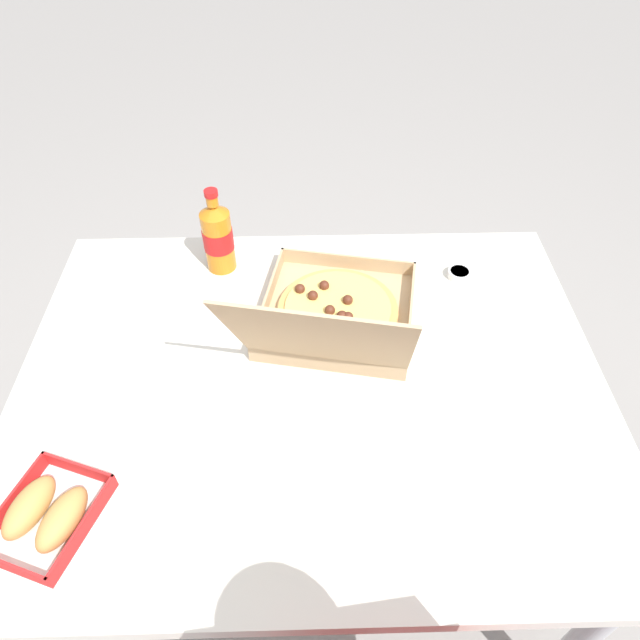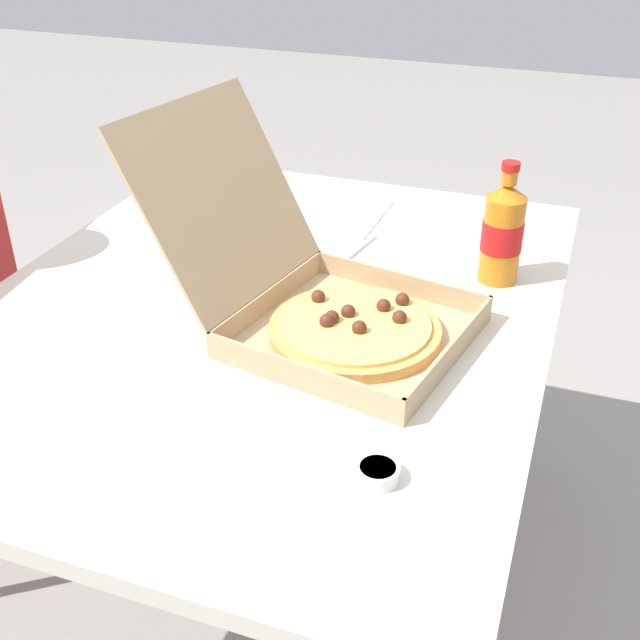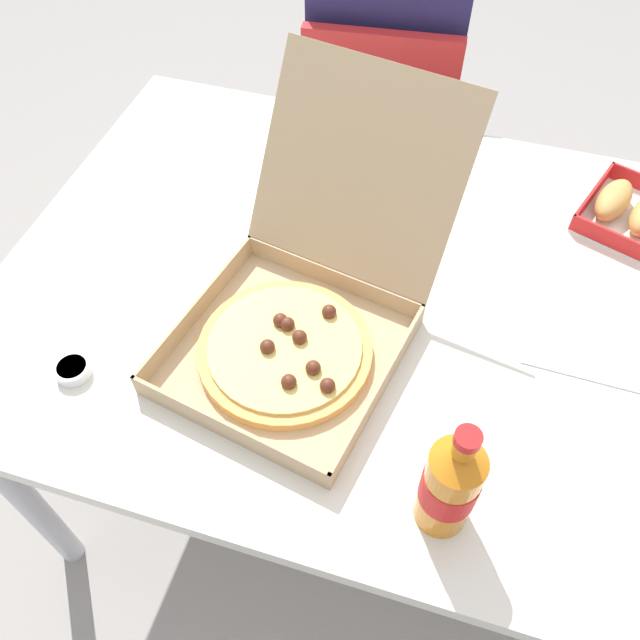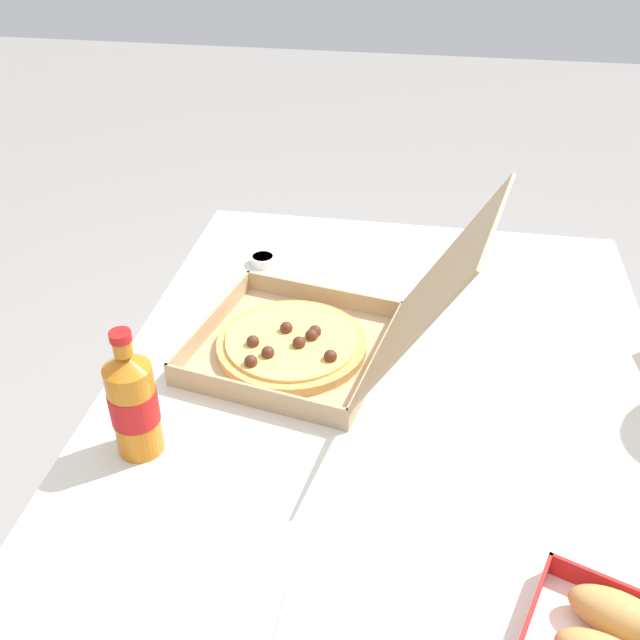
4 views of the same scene
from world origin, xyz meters
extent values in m
plane|color=gray|center=(0.00, 0.00, 0.00)|extent=(10.00, 10.00, 0.00)
cube|color=silver|center=(0.00, 0.00, 0.69)|extent=(1.24, 0.97, 0.03)
cylinder|color=#B7B7BC|center=(-0.55, -0.42, 0.34)|extent=(0.05, 0.05, 0.67)
cylinder|color=#B7B7BC|center=(-0.55, 0.42, 0.34)|extent=(0.05, 0.05, 0.67)
cylinder|color=#B7B7BC|center=(0.55, 0.42, 0.34)|extent=(0.05, 0.05, 0.67)
cube|color=red|center=(-0.12, 0.79, 0.43)|extent=(0.44, 0.44, 0.04)
cube|color=red|center=(-0.10, 0.60, 0.64)|extent=(0.36, 0.07, 0.38)
cylinder|color=#B2B2B7|center=(0.03, 0.98, 0.21)|extent=(0.03, 0.03, 0.43)
cylinder|color=#B2B2B7|center=(-0.31, 0.94, 0.21)|extent=(0.03, 0.03, 0.43)
cylinder|color=#B2B2B7|center=(0.07, 0.64, 0.21)|extent=(0.03, 0.03, 0.43)
cylinder|color=#B2B2B7|center=(-0.27, 0.60, 0.21)|extent=(0.03, 0.03, 0.43)
cylinder|color=#333847|center=(-0.05, 0.95, 0.23)|extent=(0.09, 0.09, 0.45)
cylinder|color=#333847|center=(-0.23, 0.92, 0.23)|extent=(0.09, 0.09, 0.45)
cube|color=#333847|center=(-0.05, 0.90, 0.50)|extent=(0.14, 0.31, 0.10)
cube|color=#333847|center=(-0.22, 0.88, 0.50)|extent=(0.14, 0.31, 0.10)
cube|color=#231E4C|center=(-0.12, 0.73, 0.76)|extent=(0.38, 0.22, 0.42)
cube|color=tan|center=(-0.07, -0.18, 0.71)|extent=(0.39, 0.39, 0.01)
cube|color=tan|center=(-0.10, -0.34, 0.73)|extent=(0.33, 0.07, 0.04)
cube|color=tan|center=(-0.23, -0.15, 0.73)|extent=(0.07, 0.33, 0.04)
cube|color=tan|center=(0.10, -0.21, 0.73)|extent=(0.07, 0.33, 0.04)
cube|color=tan|center=(-0.03, -0.02, 0.73)|extent=(0.33, 0.07, 0.04)
cube|color=tan|center=(-0.02, 0.07, 0.89)|extent=(0.36, 0.23, 0.29)
cylinder|color=tan|center=(-0.07, -0.18, 0.72)|extent=(0.28, 0.28, 0.02)
cylinder|color=#EAC666|center=(-0.07, -0.18, 0.73)|extent=(0.24, 0.24, 0.01)
sphere|color=#562819|center=(-0.09, -0.14, 0.74)|extent=(0.02, 0.02, 0.02)
sphere|color=#562819|center=(-0.01, -0.21, 0.74)|extent=(0.02, 0.02, 0.02)
sphere|color=#562819|center=(-0.05, -0.16, 0.74)|extent=(0.02, 0.02, 0.02)
sphere|color=#562819|center=(0.02, -0.24, 0.74)|extent=(0.02, 0.02, 0.02)
sphere|color=#562819|center=(-0.02, -0.10, 0.74)|extent=(0.02, 0.02, 0.02)
sphere|color=#562819|center=(-0.09, -0.20, 0.74)|extent=(0.02, 0.02, 0.02)
sphere|color=#562819|center=(-0.07, -0.15, 0.74)|extent=(0.02, 0.02, 0.02)
sphere|color=#562819|center=(-0.04, -0.25, 0.74)|extent=(0.02, 0.02, 0.02)
cube|color=white|center=(0.45, 0.30, 0.70)|extent=(0.21, 0.23, 0.00)
cube|color=red|center=(0.42, 0.22, 0.72)|extent=(0.14, 0.06, 0.03)
cube|color=red|center=(0.38, 0.33, 0.72)|extent=(0.07, 0.18, 0.03)
ellipsoid|color=tan|center=(0.42, 0.31, 0.73)|extent=(0.09, 0.13, 0.05)
cylinder|color=orange|center=(0.22, -0.37, 0.78)|extent=(0.07, 0.07, 0.16)
cone|color=orange|center=(0.22, -0.37, 0.87)|extent=(0.07, 0.07, 0.02)
cylinder|color=orange|center=(0.22, -0.37, 0.90)|extent=(0.03, 0.03, 0.02)
cylinder|color=red|center=(0.22, -0.37, 0.92)|extent=(0.03, 0.03, 0.01)
cylinder|color=red|center=(0.22, -0.37, 0.79)|extent=(0.07, 0.07, 0.06)
cube|color=white|center=(0.40, -0.01, 0.70)|extent=(0.21, 0.15, 0.00)
cylinder|color=white|center=(-0.37, -0.31, 0.71)|extent=(0.06, 0.06, 0.02)
cylinder|color=#DBBC66|center=(-0.37, -0.31, 0.72)|extent=(0.05, 0.05, 0.01)
camera|label=1|loc=(0.00, 0.76, 1.66)|focal=32.42mm
camera|label=2|loc=(-1.10, -0.49, 1.38)|focal=44.15mm
camera|label=3|loc=(0.16, -0.73, 1.57)|focal=36.62mm
camera|label=4|loc=(0.97, 0.04, 1.51)|focal=40.01mm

